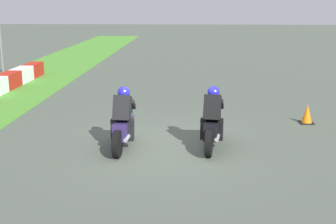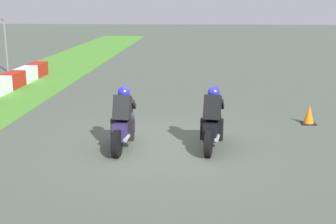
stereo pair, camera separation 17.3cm
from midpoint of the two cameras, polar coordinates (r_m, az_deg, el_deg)
name	(u,v)px [view 1 (the left image)]	position (r m, az deg, el deg)	size (l,w,h in m)	color
ground_plane	(166,146)	(11.34, -0.67, -4.28)	(120.00, 120.00, 0.00)	#4D5649
rider_lane_a	(212,123)	(11.11, 5.13, -1.36)	(2.04, 0.60, 1.51)	black
rider_lane_b	(123,123)	(11.09, -6.03, -1.42)	(2.04, 0.55, 1.51)	black
traffic_cone	(307,115)	(13.94, 16.62, -0.31)	(0.40, 0.40, 0.57)	black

